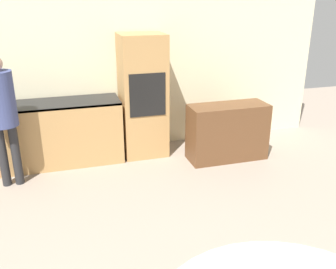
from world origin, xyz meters
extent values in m
cube|color=beige|center=(0.00, 5.54, 1.30)|extent=(6.57, 0.05, 2.60)
cube|color=tan|center=(-1.23, 5.20, 0.45)|extent=(2.40, 0.60, 0.89)
cube|color=black|center=(-1.23, 5.20, 0.88)|extent=(2.40, 0.60, 0.03)
cube|color=tan|center=(0.32, 5.21, 0.88)|extent=(0.63, 0.58, 1.76)
cube|color=black|center=(0.32, 4.91, 0.97)|extent=(0.51, 0.01, 0.60)
cube|color=brown|center=(1.43, 4.65, 0.41)|extent=(1.13, 0.45, 0.81)
cylinder|color=#262628|center=(-1.58, 4.69, 0.39)|extent=(0.11, 0.11, 0.79)
cylinder|color=#262628|center=(-1.43, 4.69, 0.39)|extent=(0.11, 0.11, 0.79)
cylinder|color=#3D477A|center=(-1.50, 4.69, 1.12)|extent=(0.34, 0.34, 0.66)
camera|label=1|loc=(-0.84, 0.07, 2.27)|focal=40.00mm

